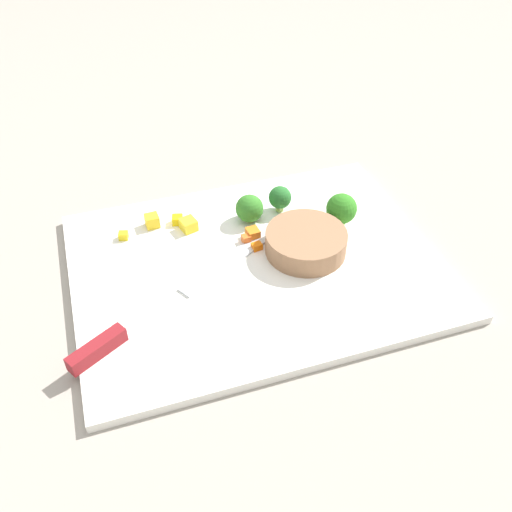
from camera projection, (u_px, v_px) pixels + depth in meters
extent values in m
plane|color=gray|center=(256.00, 269.00, 0.74)|extent=(4.00, 4.00, 0.00)
cube|color=white|center=(256.00, 265.00, 0.73)|extent=(0.47, 0.36, 0.01)
cylinder|color=#936848|center=(306.00, 242.00, 0.73)|extent=(0.11, 0.11, 0.03)
cube|color=silver|center=(234.00, 258.00, 0.73)|extent=(0.17, 0.11, 0.00)
cube|color=maroon|center=(97.00, 349.00, 0.61)|extent=(0.07, 0.05, 0.02)
cube|color=orange|center=(257.00, 246.00, 0.74)|extent=(0.01, 0.01, 0.01)
cube|color=orange|center=(248.00, 239.00, 0.76)|extent=(0.01, 0.01, 0.01)
cube|color=orange|center=(253.00, 233.00, 0.76)|extent=(0.02, 0.02, 0.01)
cube|color=yellow|center=(152.00, 221.00, 0.78)|extent=(0.02, 0.02, 0.02)
cube|color=yellow|center=(188.00, 225.00, 0.77)|extent=(0.02, 0.03, 0.02)
cube|color=yellow|center=(178.00, 220.00, 0.79)|extent=(0.02, 0.02, 0.01)
cube|color=yellow|center=(123.00, 236.00, 0.76)|extent=(0.01, 0.01, 0.01)
cylinder|color=#94AD56|center=(280.00, 206.00, 0.81)|extent=(0.01, 0.01, 0.01)
sphere|color=#256628|center=(280.00, 197.00, 0.80)|extent=(0.03, 0.03, 0.03)
cylinder|color=#92AB57|center=(250.00, 217.00, 0.79)|extent=(0.01, 0.01, 0.01)
sphere|color=#337725|center=(249.00, 208.00, 0.78)|extent=(0.04, 0.04, 0.04)
cylinder|color=#90AC60|center=(340.00, 220.00, 0.78)|extent=(0.01, 0.01, 0.01)
sphere|color=#2F7A20|center=(342.00, 209.00, 0.77)|extent=(0.04, 0.04, 0.04)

